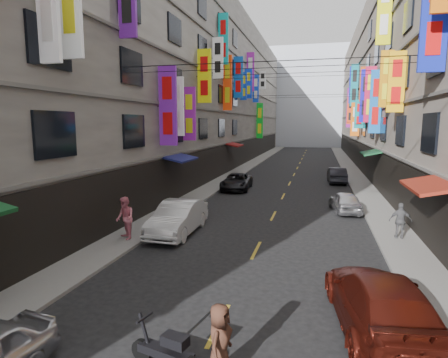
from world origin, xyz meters
The scene contains 19 objects.
sidewalk_left centered at (-6.00, 42.00, 0.06)m, with size 2.00×90.00×0.12m, color slate.
sidewalk_right centered at (6.00, 42.00, 0.06)m, with size 2.00×90.00×0.12m, color slate.
building_row_left centered at (-11.99, 42.00, 9.49)m, with size 10.14×90.00×19.00m.
building_row_right centered at (11.99, 42.00, 9.49)m, with size 10.14×90.00×19.00m.
haze_block centered at (0.00, 92.00, 11.00)m, with size 18.00×8.00×22.00m, color silver.
shop_signage centered at (-0.04, 35.21, 9.08)m, with size 14.00×55.00×12.41m.
street_awnings centered at (-1.26, 26.00, 3.00)m, with size 13.99×35.20×0.41m.
overhead_cables centered at (0.00, 30.00, 8.80)m, with size 14.00×38.04×1.24m.
lane_markings centered at (0.00, 39.00, 0.00)m, with size 0.12×80.20×0.01m.
scooter_crossing centered at (-0.59, 9.97, 0.44)m, with size 1.77×0.69×1.14m.
scooter_far_right centered at (3.97, 25.82, 0.44)m, with size 0.79×1.73×1.14m.
car_left_mid centered at (-4.00, 19.43, 0.77)m, with size 1.63×4.69×1.54m, color white.
car_left_far centered at (-3.86, 31.90, 0.64)m, with size 2.12×4.60×1.28m, color black.
car_right_near centered at (4.00, 12.68, 0.76)m, with size 2.14×5.26×1.53m, color #4F150D.
car_right_mid centered at (4.00, 25.98, 0.62)m, with size 1.47×3.66×1.25m, color #B5B5BA.
car_right_far centered at (4.00, 37.49, 0.68)m, with size 1.44×4.14×1.36m, color #282931.
pedestrian_lfar centered at (-5.82, 17.71, 1.07)m, with size 0.92×0.63×1.90m, color pink.
pedestrian_rfar centered at (6.01, 20.82, 0.92)m, with size 0.94×0.54×1.61m, color #555558.
pedestrian_crossing centered at (0.55, 10.03, 0.80)m, with size 0.78×0.53×1.60m, color #44261B.
Camera 1 is at (2.36, 3.22, 5.19)m, focal length 30.00 mm.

